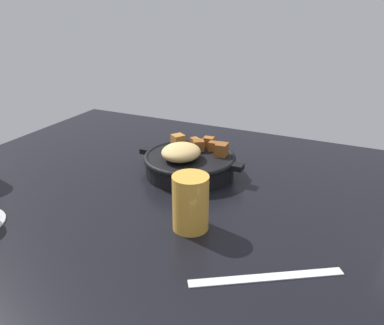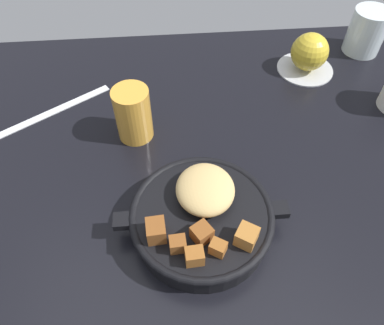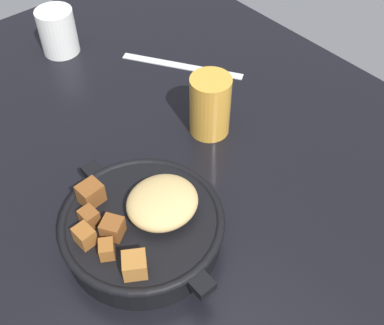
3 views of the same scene
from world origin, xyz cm
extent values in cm
cube|color=black|center=(0.00, 0.00, -1.20)|extent=(116.36, 86.70, 2.40)
cylinder|color=black|center=(3.66, -8.41, 2.20)|extent=(19.82, 19.82, 4.40)
torus|color=black|center=(3.66, -8.41, 4.05)|extent=(20.63, 20.63, 1.20)
cube|color=black|center=(14.78, -8.41, 3.74)|extent=(2.64, 2.40, 1.20)
cube|color=black|center=(-7.46, -8.41, 3.74)|extent=(2.64, 2.40, 1.20)
ellipsoid|color=tan|center=(4.38, -5.65, 6.13)|extent=(8.38, 9.08, 3.46)
cube|color=brown|center=(-0.05, -13.45, 5.48)|extent=(2.27, 1.99, 2.15)
cube|color=brown|center=(3.24, -12.25, 5.61)|extent=(3.31, 3.29, 2.42)
cube|color=brown|center=(-2.72, -11.45, 5.83)|extent=(2.70, 3.02, 2.84)
cube|color=#A86B2D|center=(9.01, -13.22, 5.71)|extent=(3.64, 3.66, 2.61)
cube|color=#935623|center=(5.12, -14.37, 5.42)|extent=(2.62, 2.51, 2.04)
cube|color=#935623|center=(2.01, -15.35, 5.59)|extent=(2.48, 2.09, 2.36)
cylinder|color=#B7BABF|center=(29.46, 27.64, 0.30)|extent=(11.76, 11.76, 0.60)
sphere|color=gold|center=(29.46, 27.64, 4.41)|extent=(7.61, 7.61, 7.61)
cube|color=silver|center=(-21.74, 19.10, 0.18)|extent=(20.00, 13.53, 0.36)
cylinder|color=silver|center=(43.63, 33.46, 4.72)|extent=(7.84, 7.84, 9.44)
cylinder|color=gold|center=(-6.17, 11.77, 4.95)|extent=(6.28, 6.28, 9.89)
camera|label=1|loc=(-31.41, 64.61, 37.39)|focal=36.78mm
camera|label=2|loc=(0.15, -35.35, 49.45)|focal=34.81mm
camera|label=3|loc=(33.80, -26.12, 52.28)|focal=44.63mm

